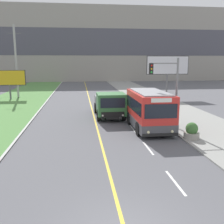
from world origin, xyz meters
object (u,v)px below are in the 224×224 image
(city_bus, at_px, (149,110))
(utility_pole_far, at_px, (16,61))
(planter_round_near, at_px, (192,132))
(billboard_small, at_px, (9,79))
(traffic_light_mast, at_px, (168,84))
(billboard_large, at_px, (168,66))
(planter_round_second, at_px, (168,117))
(dump_truck, at_px, (110,105))

(city_bus, relative_size, utility_pole_far, 0.57)
(city_bus, relative_size, planter_round_near, 5.28)
(city_bus, bearing_deg, billboard_small, 129.25)
(traffic_light_mast, bearing_deg, billboard_large, 71.46)
(city_bus, height_order, planter_round_second, city_bus)
(traffic_light_mast, bearing_deg, planter_round_second, 67.57)
(billboard_large, distance_m, billboard_small, 21.75)
(traffic_light_mast, height_order, planter_round_second, traffic_light_mast)
(city_bus, relative_size, traffic_light_mast, 1.07)
(billboard_small, relative_size, planter_round_near, 3.91)
(utility_pole_far, height_order, traffic_light_mast, utility_pole_far)
(dump_truck, height_order, utility_pole_far, utility_pole_far)
(city_bus, distance_m, utility_pole_far, 24.61)
(planter_round_second, bearing_deg, planter_round_near, -90.50)
(city_bus, height_order, billboard_large, billboard_large)
(city_bus, bearing_deg, planter_round_second, 40.17)
(traffic_light_mast, relative_size, billboard_small, 1.26)
(planter_round_near, xyz_separation_m, planter_round_second, (0.04, 4.82, -0.01))
(city_bus, bearing_deg, planter_round_near, -54.78)
(dump_truck, xyz_separation_m, planter_round_second, (4.69, -2.52, -0.68))
(dump_truck, xyz_separation_m, billboard_large, (9.49, 12.22, 3.21))
(planter_round_second, bearing_deg, utility_pole_far, 131.97)
(city_bus, distance_m, planter_round_second, 2.97)
(utility_pole_far, relative_size, traffic_light_mast, 1.87)
(planter_round_near, bearing_deg, billboard_small, 128.70)
(billboard_small, bearing_deg, city_bus, -50.75)
(traffic_light_mast, distance_m, billboard_small, 24.10)
(city_bus, bearing_deg, dump_truck, 120.27)
(traffic_light_mast, relative_size, billboard_large, 0.91)
(traffic_light_mast, distance_m, planter_round_second, 3.48)
(utility_pole_far, relative_size, planter_round_near, 9.21)
(billboard_small, bearing_deg, planter_round_near, -51.30)
(city_bus, height_order, dump_truck, city_bus)
(city_bus, distance_m, dump_truck, 5.03)
(traffic_light_mast, relative_size, planter_round_near, 4.92)
(dump_truck, bearing_deg, city_bus, -59.73)
(planter_round_near, relative_size, planter_round_second, 1.01)
(billboard_large, bearing_deg, traffic_light_mast, -108.54)
(city_bus, distance_m, traffic_light_mast, 2.44)
(dump_truck, distance_m, planter_round_second, 5.36)
(city_bus, relative_size, planter_round_second, 5.35)
(city_bus, xyz_separation_m, billboard_large, (6.96, 16.55, 2.95))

